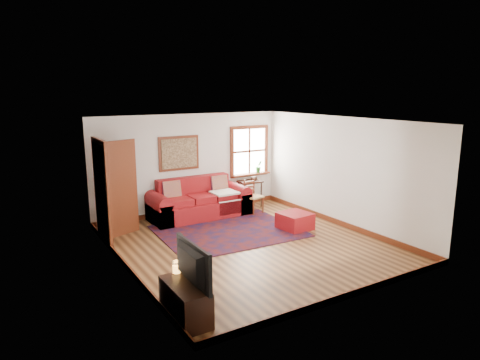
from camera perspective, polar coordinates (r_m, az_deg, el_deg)
ground at (r=8.79m, az=1.10°, el=-8.55°), size 5.50×5.50×0.00m
room_envelope at (r=8.36m, az=1.09°, el=2.14°), size 5.04×5.54×2.52m
window at (r=11.60m, az=1.42°, el=3.20°), size 1.18×0.20×1.38m
doorway at (r=9.23m, az=-16.65°, el=-1.13°), size 0.89×1.08×2.14m
framed_artwork at (r=10.61m, az=-8.13°, el=3.56°), size 1.05×0.07×0.85m
persian_rug at (r=9.54m, az=-1.57°, el=-6.81°), size 3.08×2.52×0.02m
red_leather_sofa at (r=10.59m, az=-5.51°, el=-3.21°), size 2.44×1.01×0.96m
red_ottoman at (r=9.73m, az=7.33°, el=-5.44°), size 0.71×0.71×0.37m
side_table at (r=11.39m, az=1.35°, el=-0.72°), size 0.59×0.44×0.70m
ladder_back_chair at (r=10.81m, az=1.65°, el=-2.03°), size 0.48×0.47×0.87m
media_cabinet at (r=6.08m, az=-7.30°, el=-15.81°), size 0.41×0.92×0.50m
television at (r=5.84m, az=-7.15°, el=-11.16°), size 0.13×1.00×0.58m
candle_hurricane at (r=6.29m, az=-8.48°, el=-11.47°), size 0.12×0.12×0.18m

